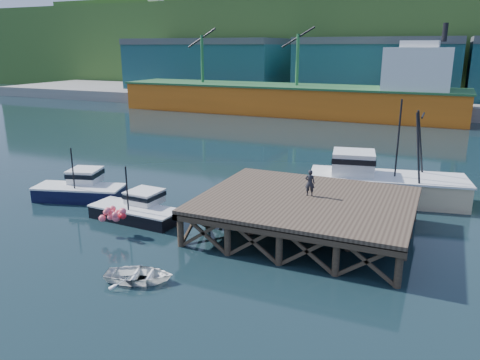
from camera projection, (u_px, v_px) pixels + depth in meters
The scene contains 12 objects.
ground at pixel (222, 219), 29.83m from camera, with size 300.00×300.00×0.00m, color black.
wharf at pixel (305, 202), 26.99m from camera, with size 12.00×10.00×2.62m.
far_quay at pixel (379, 98), 91.14m from camera, with size 160.00×40.00×2.00m, color gray.
warehouse_left at pixel (207, 67), 98.81m from camera, with size 32.00×16.00×9.00m, color #184C51.
warehouse_mid at pixel (377, 70), 85.23m from camera, with size 28.00×16.00×9.00m, color #184C51.
cargo_ship at pixel (306, 94), 74.43m from camera, with size 55.50×10.00×13.75m.
hillside at pixel (399, 45), 114.78m from camera, with size 220.00×50.00×22.00m, color #2D511E.
boat_navy at pixel (81, 188), 33.61m from camera, with size 6.66×4.33×3.93m.
boat_black at pixel (137, 209), 29.65m from camera, with size 5.99×5.03×3.64m.
trawler at pixel (384, 180), 33.10m from camera, with size 11.27×5.72×7.20m.
dinghy at pixel (139, 275), 21.80m from camera, with size 2.27×3.18×0.66m, color white.
dockworker at pixel (310, 183), 27.35m from camera, with size 0.57×0.38×1.57m, color black.
Camera 1 is at (12.38, -25.14, 10.58)m, focal length 35.00 mm.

